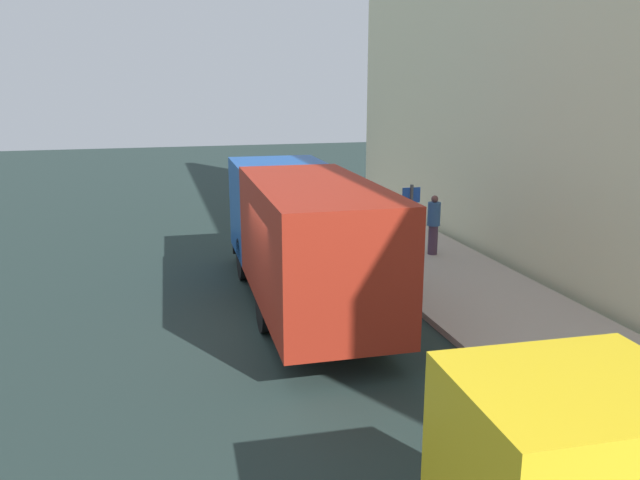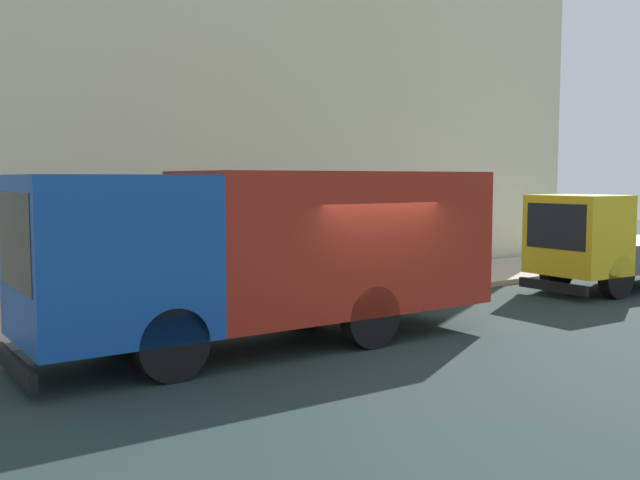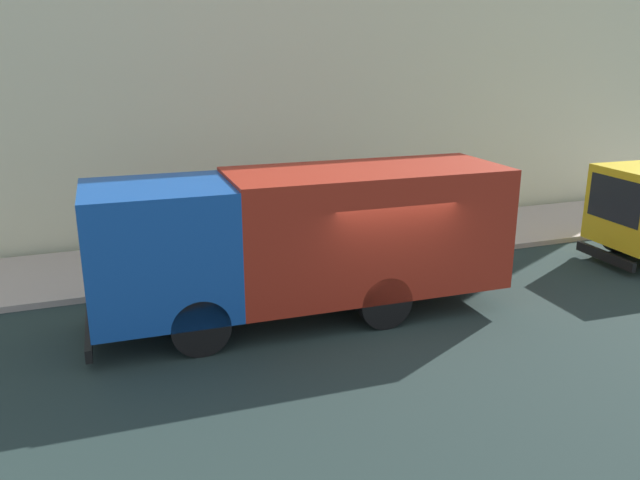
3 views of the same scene
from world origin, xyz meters
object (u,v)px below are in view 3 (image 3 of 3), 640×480
object	(u,v)px
traffic_cone_orange	(149,266)
street_sign_post	(264,211)
large_utility_truck	(304,236)
pedestrian_walking	(141,226)

from	to	relation	value
traffic_cone_orange	street_sign_post	size ratio (longest dim) A/B	0.27
large_utility_truck	traffic_cone_orange	size ratio (longest dim) A/B	12.38
traffic_cone_orange	street_sign_post	distance (m)	2.99
traffic_cone_orange	street_sign_post	xyz separation A→B (m)	(-0.27, -2.74, 1.15)
pedestrian_walking	street_sign_post	world-z (taller)	street_sign_post
large_utility_truck	pedestrian_walking	bearing A→B (deg)	33.07
pedestrian_walking	street_sign_post	distance (m)	3.39
large_utility_truck	traffic_cone_orange	world-z (taller)	large_utility_truck
large_utility_truck	traffic_cone_orange	bearing A→B (deg)	45.23
street_sign_post	large_utility_truck	bearing A→B (deg)	-178.12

